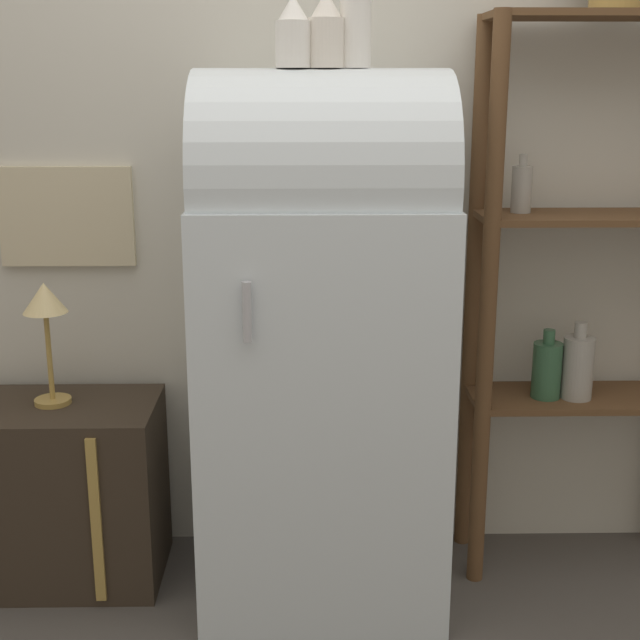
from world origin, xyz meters
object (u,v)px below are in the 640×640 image
at_px(vase_left, 293,34).
at_px(vase_right, 356,19).
at_px(refrigerator, 322,336).
at_px(desk_lamp, 46,311).
at_px(vase_center, 326,32).
at_px(suitcase_trunk, 49,492).

relative_size(vase_left, vase_right, 0.69).
relative_size(refrigerator, desk_lamp, 4.13).
xyz_separation_m(vase_center, desk_lamp, (-0.83, 0.09, -0.78)).
height_order(vase_left, vase_center, vase_center).
height_order(vase_center, desk_lamp, vase_center).
bearing_deg(refrigerator, vase_center, -6.82).
height_order(refrigerator, desk_lamp, refrigerator).
relative_size(suitcase_trunk, vase_left, 3.71).
bearing_deg(desk_lamp, vase_left, -7.50).
relative_size(refrigerator, suitcase_trunk, 2.27).
bearing_deg(vase_right, vase_center, -168.20).
height_order(vase_center, vase_right, vase_right).
bearing_deg(desk_lamp, vase_right, -4.43).
distance_m(vase_center, desk_lamp, 1.14).
relative_size(vase_right, desk_lamp, 0.71).
xyz_separation_m(refrigerator, vase_left, (-0.08, -0.01, 0.83)).
distance_m(suitcase_trunk, vase_center, 1.61).
bearing_deg(vase_center, desk_lamp, 174.02).
bearing_deg(vase_center, vase_left, -172.90).
xyz_separation_m(refrigerator, vase_right, (0.09, 0.02, 0.87)).
relative_size(vase_center, desk_lamp, 0.52).
bearing_deg(refrigerator, vase_right, 9.47).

